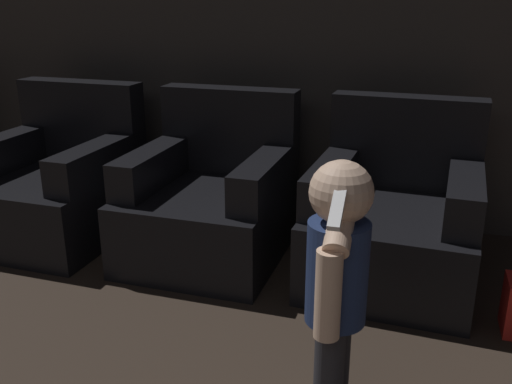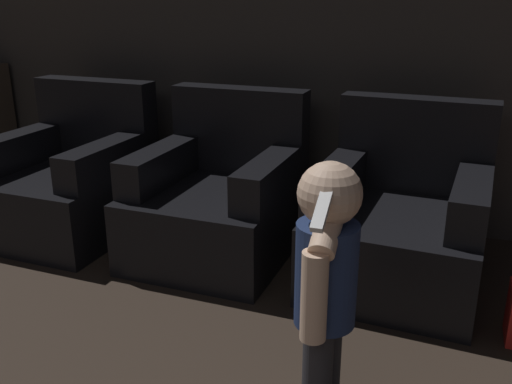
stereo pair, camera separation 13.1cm
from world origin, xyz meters
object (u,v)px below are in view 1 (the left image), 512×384
armchair_middle (212,201)px  armchair_left (58,185)px  armchair_right (394,219)px  person_toddler (337,274)px

armchair_middle → armchair_left: bearing=-178.5°
armchair_left → armchair_right: 1.96m
armchair_right → person_toddler: 1.16m
person_toddler → armchair_middle: bearing=-139.5°
armchair_middle → person_toddler: person_toddler is taller
armchair_middle → person_toddler: bearing=-51.7°
armchair_middle → armchair_right: bearing=1.5°
armchair_middle → person_toddler: (0.84, -1.13, 0.24)m
armchair_left → armchair_right: bearing=2.1°
armchair_left → person_toddler: (1.82, -1.13, 0.24)m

